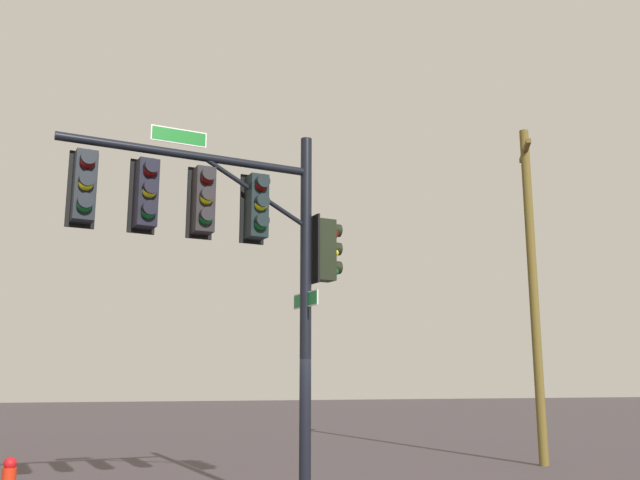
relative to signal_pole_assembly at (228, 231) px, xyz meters
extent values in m
cylinder|color=black|center=(-1.43, -0.28, -1.37)|extent=(0.20, 0.20, 6.45)
cylinder|color=black|center=(0.67, 0.10, 1.22)|extent=(4.22, 0.88, 0.14)
cylinder|color=black|center=(-0.48, -0.11, 0.72)|extent=(1.94, 0.42, 1.07)
cube|color=black|center=(-0.49, -0.11, 0.47)|extent=(0.38, 0.41, 1.10)
cube|color=black|center=(-0.46, -0.31, 0.47)|extent=(0.44, 0.12, 1.22)
sphere|color=maroon|center=(-0.53, 0.09, 0.81)|extent=(0.22, 0.22, 0.22)
cylinder|color=black|center=(-0.54, 0.15, 0.86)|extent=(0.25, 0.18, 0.23)
sphere|color=#FFFC14|center=(-0.53, 0.09, 0.47)|extent=(0.22, 0.22, 0.22)
cylinder|color=black|center=(-0.54, 0.15, 0.52)|extent=(0.25, 0.18, 0.23)
sphere|color=#0B621E|center=(-0.53, 0.09, 0.13)|extent=(0.22, 0.22, 0.22)
cylinder|color=black|center=(-0.54, 0.15, 0.18)|extent=(0.25, 0.18, 0.23)
cube|color=black|center=(0.44, 0.06, 0.47)|extent=(0.37, 0.41, 1.10)
cube|color=black|center=(0.47, -0.14, 0.47)|extent=(0.44, 0.11, 1.22)
sphere|color=maroon|center=(0.41, 0.25, 0.81)|extent=(0.22, 0.22, 0.22)
cylinder|color=black|center=(0.40, 0.31, 0.86)|extent=(0.25, 0.17, 0.23)
sphere|color=#FFFC14|center=(0.41, 0.25, 0.47)|extent=(0.22, 0.22, 0.22)
cylinder|color=black|center=(0.40, 0.31, 0.52)|extent=(0.25, 0.17, 0.23)
sphere|color=#0B621E|center=(0.41, 0.25, 0.13)|extent=(0.22, 0.22, 0.22)
cylinder|color=black|center=(0.40, 0.31, 0.18)|extent=(0.25, 0.17, 0.23)
cube|color=black|center=(1.37, 0.22, 0.47)|extent=(0.39, 0.42, 1.10)
cube|color=black|center=(1.42, 0.03, 0.47)|extent=(0.44, 0.14, 1.22)
sphere|color=maroon|center=(1.33, 0.42, 0.81)|extent=(0.22, 0.22, 0.22)
cylinder|color=black|center=(1.31, 0.47, 0.86)|extent=(0.26, 0.19, 0.23)
sphere|color=#FFFC14|center=(1.33, 0.42, 0.47)|extent=(0.22, 0.22, 0.22)
cylinder|color=black|center=(1.31, 0.47, 0.52)|extent=(0.26, 0.19, 0.23)
sphere|color=#0B621E|center=(1.33, 0.42, 0.13)|extent=(0.22, 0.22, 0.22)
cylinder|color=black|center=(1.31, 0.47, 0.18)|extent=(0.26, 0.19, 0.23)
cube|color=black|center=(2.31, 0.39, 0.47)|extent=(0.38, 0.41, 1.10)
cube|color=black|center=(2.34, 0.19, 0.47)|extent=(0.44, 0.12, 1.22)
sphere|color=maroon|center=(2.27, 0.58, 0.81)|extent=(0.22, 0.22, 0.22)
cylinder|color=black|center=(2.26, 0.64, 0.86)|extent=(0.25, 0.18, 0.23)
sphere|color=#FFFC14|center=(2.27, 0.58, 0.47)|extent=(0.22, 0.22, 0.22)
cylinder|color=black|center=(2.26, 0.64, 0.52)|extent=(0.25, 0.18, 0.23)
sphere|color=#0B621E|center=(2.27, 0.58, 0.13)|extent=(0.22, 0.22, 0.22)
cylinder|color=black|center=(2.26, 0.64, 0.18)|extent=(0.25, 0.18, 0.23)
cube|color=black|center=(-1.77, -0.34, -0.18)|extent=(0.41, 0.38, 1.10)
cube|color=black|center=(-1.57, -0.30, -0.18)|extent=(0.12, 0.44, 1.22)
sphere|color=maroon|center=(-1.97, -0.37, 0.16)|extent=(0.22, 0.22, 0.22)
cylinder|color=black|center=(-2.03, -0.38, 0.21)|extent=(0.18, 0.25, 0.23)
sphere|color=#FFFC14|center=(-1.97, -0.37, -0.18)|extent=(0.22, 0.22, 0.22)
cylinder|color=black|center=(-2.03, -0.38, -0.13)|extent=(0.18, 0.25, 0.23)
sphere|color=#0B621E|center=(-1.97, -0.37, -0.52)|extent=(0.22, 0.22, 0.22)
cylinder|color=black|center=(-2.03, -0.38, -0.47)|extent=(0.18, 0.25, 0.23)
cube|color=white|center=(0.88, 0.13, 1.52)|extent=(0.93, 0.18, 0.26)
cube|color=#157122|center=(0.88, 0.13, 1.52)|extent=(0.89, 0.19, 0.22)
cube|color=white|center=(-1.43, -0.28, -1.08)|extent=(0.18, 0.93, 0.26)
cube|color=#157A38|center=(-1.43, -0.28, -1.08)|extent=(0.19, 0.89, 0.22)
cylinder|color=brown|center=(-8.97, -4.68, -0.10)|extent=(0.24, 0.24, 8.98)
cube|color=brown|center=(-8.97, -4.68, 3.79)|extent=(0.92, 1.66, 0.12)
sphere|color=red|center=(3.34, -2.39, -3.87)|extent=(0.22, 0.22, 0.22)
camera|label=1|loc=(1.78, 11.23, -2.43)|focal=38.80mm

